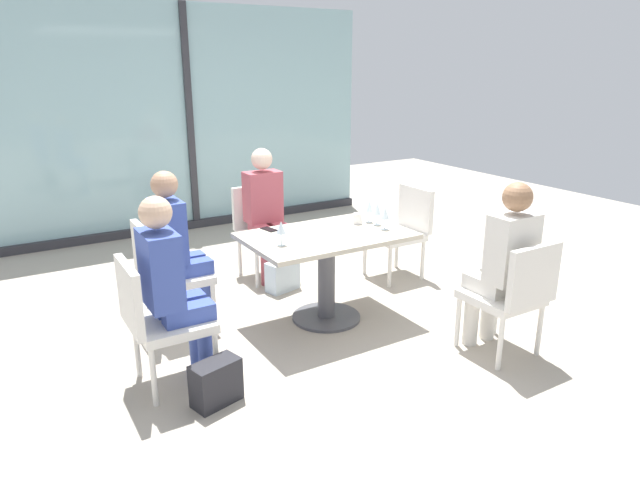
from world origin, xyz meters
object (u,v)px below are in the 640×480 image
(person_near_window, at_px, (266,208))
(person_far_left, at_px, (177,243))
(chair_far_left, at_px, (165,270))
(handbag_1, at_px, (216,383))
(wine_glass_3, at_px, (377,209))
(coffee_cup, at_px, (357,219))
(wine_glass_0, at_px, (385,214))
(wine_glass_1, at_px, (369,207))
(chair_front_right, at_px, (513,292))
(wine_glass_2, at_px, (281,228))
(chair_far_right, at_px, (403,227))
(chair_near_window, at_px, (262,226))
(person_front_right, at_px, (504,260))
(chair_side_end, at_px, (157,316))
(person_side_end, at_px, (171,282))
(dining_table_main, at_px, (326,257))
(handbag_0, at_px, (283,276))
(cell_phone_on_table, at_px, (269,229))

(person_near_window, xyz_separation_m, person_far_left, (-1.05, -0.62, 0.00))
(chair_far_left, distance_m, person_near_window, 1.33)
(chair_far_left, xyz_separation_m, handbag_1, (-0.05, -1.15, -0.36))
(wine_glass_3, bearing_deg, person_far_left, 162.95)
(wine_glass_3, bearing_deg, coffee_cup, 137.46)
(person_far_left, relative_size, wine_glass_0, 6.81)
(chair_far_left, bearing_deg, wine_glass_1, -12.79)
(chair_front_right, xyz_separation_m, wine_glass_2, (-1.22, 1.12, 0.37))
(person_near_window, xyz_separation_m, wine_glass_2, (-0.44, -1.18, 0.16))
(coffee_cup, xyz_separation_m, handbag_1, (-1.59, -0.79, -0.64))
(chair_far_left, xyz_separation_m, wine_glass_0, (1.62, -0.61, 0.37))
(chair_far_right, distance_m, person_far_left, 2.23)
(wine_glass_3, bearing_deg, wine_glass_0, -101.06)
(wine_glass_1, distance_m, coffee_cup, 0.14)
(chair_near_window, bearing_deg, chair_far_right, -32.11)
(person_far_left, bearing_deg, person_near_window, 30.49)
(handbag_1, bearing_deg, person_front_right, -26.59)
(wine_glass_1, bearing_deg, chair_far_left, 167.21)
(person_front_right, relative_size, wine_glass_3, 6.81)
(person_near_window, height_order, wine_glass_2, person_near_window)
(chair_near_window, height_order, chair_side_end, same)
(person_front_right, bearing_deg, person_side_end, 159.82)
(dining_table_main, relative_size, wine_glass_0, 6.93)
(wine_glass_2, bearing_deg, person_near_window, 69.42)
(dining_table_main, relative_size, handbag_0, 4.27)
(person_far_left, bearing_deg, person_front_right, -40.50)
(chair_side_end, xyz_separation_m, wine_glass_2, (1.00, 0.23, 0.37))
(person_front_right, bearing_deg, handbag_1, 168.34)
(dining_table_main, xyz_separation_m, person_front_right, (0.78, -1.09, 0.16))
(person_side_end, relative_size, wine_glass_1, 6.81)
(chair_far_left, bearing_deg, wine_glass_2, -37.65)
(dining_table_main, distance_m, handbag_0, 0.83)
(handbag_1, bearing_deg, chair_front_right, -29.57)
(wine_glass_2, distance_m, handbag_1, 1.22)
(chair_far_right, bearing_deg, person_front_right, -103.73)
(coffee_cup, height_order, handbag_0, coffee_cup)
(chair_side_end, relative_size, chair_front_right, 1.00)
(chair_near_window, bearing_deg, handbag_0, -93.03)
(chair_near_window, height_order, cell_phone_on_table, chair_near_window)
(chair_near_window, distance_m, wine_glass_1, 1.26)
(chair_front_right, bearing_deg, chair_far_left, 139.23)
(person_side_end, distance_m, wine_glass_3, 1.86)
(person_far_left, bearing_deg, wine_glass_0, -22.07)
(dining_table_main, xyz_separation_m, chair_far_left, (-1.16, 0.47, -0.04))
(wine_glass_3, distance_m, cell_phone_on_table, 0.90)
(chair_front_right, xyz_separation_m, person_near_window, (-0.78, 2.30, 0.20))
(dining_table_main, xyz_separation_m, chair_near_window, (0.00, 1.20, -0.04))
(handbag_0, bearing_deg, person_near_window, 71.96)
(chair_near_window, relative_size, cell_phone_on_table, 6.04)
(wine_glass_1, xyz_separation_m, wine_glass_3, (0.01, -0.10, 0.00))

